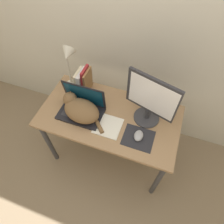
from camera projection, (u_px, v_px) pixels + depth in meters
The scene contains 11 objects.
ground_plane at pixel (100, 178), 2.06m from camera, with size 12.00×12.00×0.00m, color #847056.
wall_back at pixel (133, 15), 1.47m from camera, with size 8.00×0.05×2.60m.
desk at pixel (109, 121), 1.72m from camera, with size 1.16×0.61×0.72m.
laptop at pixel (82, 108), 1.63m from camera, with size 0.36×0.24×0.25m.
cat at pixel (80, 109), 1.59m from camera, with size 0.41×0.26×0.16m.
external_monitor at pixel (151, 100), 1.45m from camera, with size 0.39×0.21×0.44m.
mousepad at pixel (138, 138), 1.52m from camera, with size 0.23×0.20×0.00m.
computer_mouse at pixel (139, 136), 1.51m from camera, with size 0.07×0.10×0.04m.
book_row at pixel (83, 80), 1.73m from camera, with size 0.11×0.16×0.25m.
desk_lamp at pixel (69, 61), 1.57m from camera, with size 0.17×0.17×0.46m.
notepad at pixel (108, 126), 1.58m from camera, with size 0.21×0.20×0.01m.
Camera 1 is at (0.34, -0.58, 2.07)m, focal length 32.00 mm.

